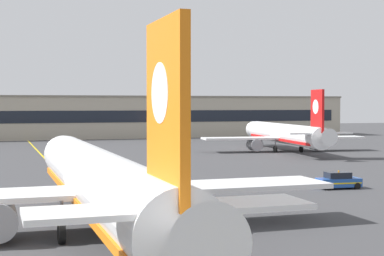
% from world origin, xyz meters
% --- Properties ---
extents(taxiway_centreline, '(3.47, 179.98, 0.01)m').
position_xyz_m(taxiway_centreline, '(0.00, 30.00, 0.00)').
color(taxiway_centreline, yellow).
rests_on(taxiway_centreline, ground).
extents(airliner_foreground, '(32.08, 41.45, 11.65)m').
position_xyz_m(airliner_foreground, '(-0.73, 10.23, 3.37)').
color(airliner_foreground, white).
rests_on(airliner_foreground, ground).
extents(airliner_background, '(29.11, 37.37, 10.49)m').
position_xyz_m(airliner_background, '(40.13, 67.47, 3.03)').
color(airliner_background, white).
rests_on(airliner_background, ground).
extents(service_car_third, '(4.32, 2.25, 1.79)m').
position_xyz_m(service_car_third, '(24.85, 24.20, 0.77)').
color(service_car_third, '#2351A8').
rests_on(service_car_third, ground).
extents(terminal_building, '(134.59, 12.40, 10.30)m').
position_xyz_m(terminal_building, '(11.24, 119.01, 5.16)').
color(terminal_building, '#B2A893').
rests_on(terminal_building, ground).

